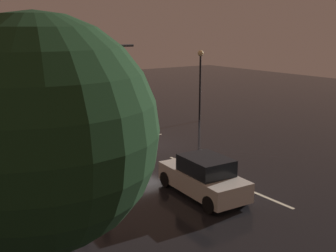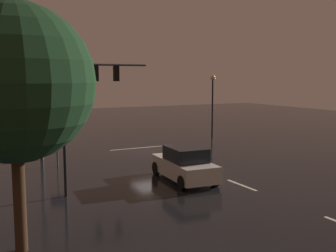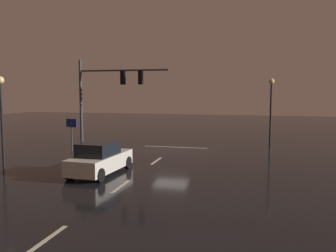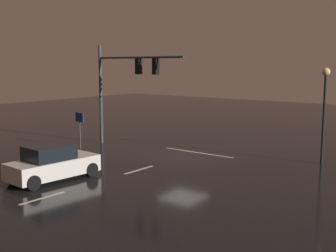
% 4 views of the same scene
% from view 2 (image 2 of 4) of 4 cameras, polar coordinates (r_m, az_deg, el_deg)
% --- Properties ---
extents(ground_plane, '(80.00, 80.00, 0.00)m').
position_cam_2_polar(ground_plane, '(27.91, -2.29, -3.58)').
color(ground_plane, black).
extents(traffic_signal_assembly, '(7.15, 0.47, 6.75)m').
position_cam_2_polar(traffic_signal_assembly, '(26.08, -12.93, 5.63)').
color(traffic_signal_assembly, '#383A3D').
rests_on(traffic_signal_assembly, ground_plane).
extents(lane_dash_far, '(0.16, 2.20, 0.01)m').
position_cam_2_polar(lane_dash_far, '(24.41, 1.72, -5.09)').
color(lane_dash_far, beige).
rests_on(lane_dash_far, ground_plane).
extents(lane_dash_mid, '(0.16, 2.20, 0.01)m').
position_cam_2_polar(lane_dash_mid, '(19.54, 10.41, -8.24)').
color(lane_dash_mid, beige).
rests_on(lane_dash_mid, ground_plane).
extents(stop_bar, '(5.00, 0.16, 0.01)m').
position_cam_2_polar(stop_bar, '(29.31, -3.60, -3.07)').
color(stop_bar, beige).
rests_on(stop_bar, ground_plane).
extents(car_approaching, '(2.17, 4.47, 1.70)m').
position_cam_2_polar(car_approaching, '(19.93, 2.34, -5.49)').
color(car_approaching, silver).
rests_on(car_approaching, ground_plane).
extents(street_lamp_left_kerb, '(0.44, 0.44, 5.29)m').
position_cam_2_polar(street_lamp_left_kerb, '(33.76, 6.35, 4.49)').
color(street_lamp_left_kerb, black).
rests_on(street_lamp_left_kerb, ground_plane).
extents(street_lamp_right_kerb, '(0.44, 0.44, 5.16)m').
position_cam_2_polar(street_lamp_right_kerb, '(17.35, -14.60, 1.82)').
color(street_lamp_right_kerb, black).
rests_on(street_lamp_right_kerb, ground_plane).
extents(route_sign, '(0.90, 0.21, 2.40)m').
position_cam_2_polar(route_sign, '(23.59, -15.50, -1.48)').
color(route_sign, '#383A3D').
rests_on(route_sign, ground_plane).
extents(tree_right_near, '(4.54, 4.54, 7.20)m').
position_cam_2_polar(tree_right_near, '(12.07, -20.98, 5.71)').
color(tree_right_near, '#382314').
rests_on(tree_right_near, ground_plane).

